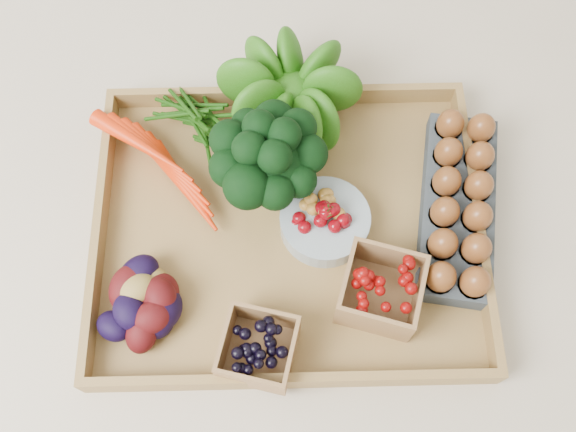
{
  "coord_description": "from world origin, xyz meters",
  "views": [
    {
      "loc": [
        -0.01,
        -0.36,
        0.87
      ],
      "look_at": [
        0.0,
        0.0,
        0.06
      ],
      "focal_mm": 40.0,
      "sensor_mm": 36.0,
      "label": 1
    }
  ],
  "objects_px": {
    "broccoli": "(269,173)",
    "cherry_bowl": "(325,222)",
    "egg_carton": "(457,207)",
    "tray": "(288,230)"
  },
  "relations": [
    {
      "from": "broccoli",
      "to": "cherry_bowl",
      "type": "distance_m",
      "value": 0.11
    },
    {
      "from": "broccoli",
      "to": "cherry_bowl",
      "type": "xyz_separation_m",
      "value": [
        0.08,
        -0.06,
        -0.05
      ]
    },
    {
      "from": "broccoli",
      "to": "egg_carton",
      "type": "relative_size",
      "value": 0.55
    },
    {
      "from": "tray",
      "to": "cherry_bowl",
      "type": "xyz_separation_m",
      "value": [
        0.05,
        0.0,
        0.02
      ]
    },
    {
      "from": "tray",
      "to": "egg_carton",
      "type": "relative_size",
      "value": 1.91
    },
    {
      "from": "broccoli",
      "to": "cherry_bowl",
      "type": "relative_size",
      "value": 1.24
    },
    {
      "from": "tray",
      "to": "egg_carton",
      "type": "height_order",
      "value": "egg_carton"
    },
    {
      "from": "egg_carton",
      "to": "cherry_bowl",
      "type": "bearing_deg",
      "value": -164.39
    },
    {
      "from": "egg_carton",
      "to": "tray",
      "type": "bearing_deg",
      "value": -165.08
    },
    {
      "from": "broccoli",
      "to": "egg_carton",
      "type": "xyz_separation_m",
      "value": [
        0.27,
        -0.04,
        -0.05
      ]
    }
  ]
}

